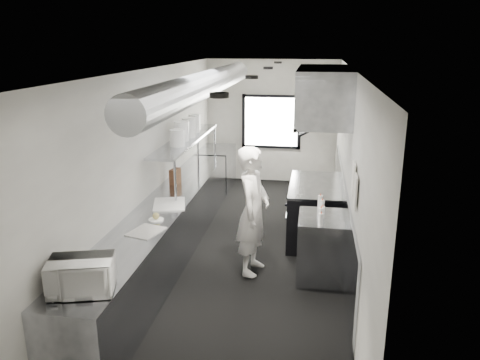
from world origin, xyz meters
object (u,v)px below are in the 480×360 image
at_px(plate_stack_d, 194,123).
at_px(plate_stack_a, 177,138).
at_px(cutting_board, 169,204).
at_px(small_plate, 156,220).
at_px(plate_stack_c, 189,128).
at_px(deli_tub_b, 94,256).
at_px(line_cook, 253,211).
at_px(squeeze_bottle_e, 320,202).
at_px(plate_stack_b, 181,131).
at_px(squeeze_bottle_b, 321,214).
at_px(pass_shelf, 187,140).
at_px(squeeze_bottle_c, 323,212).
at_px(range, 314,211).
at_px(knife_block, 175,176).
at_px(far_work_table, 216,168).
at_px(exhaust_hood, 323,95).
at_px(squeeze_bottle_a, 321,220).
at_px(microwave, 81,276).
at_px(deli_tub_a, 95,262).
at_px(prep_counter, 166,232).
at_px(bottle_station, 321,247).
at_px(squeeze_bottle_d, 322,207).

bearing_deg(plate_stack_d, plate_stack_a, -88.70).
bearing_deg(cutting_board, small_plate, -89.09).
bearing_deg(plate_stack_c, plate_stack_a, -89.70).
bearing_deg(deli_tub_b, cutting_board, 82.21).
relative_size(line_cook, squeeze_bottle_e, 9.17).
height_order(plate_stack_b, squeeze_bottle_b, plate_stack_b).
relative_size(plate_stack_a, plate_stack_c, 0.79).
height_order(deli_tub_b, squeeze_bottle_e, squeeze_bottle_e).
distance_m(pass_shelf, squeeze_bottle_c, 2.96).
xyz_separation_m(pass_shelf, small_plate, (0.14, -2.17, -0.63)).
bearing_deg(plate_stack_a, range, 8.55).
bearing_deg(knife_block, far_work_table, 99.52).
bearing_deg(exhaust_hood, squeeze_bottle_a, -89.40).
bearing_deg(knife_block, squeeze_bottle_c, -14.91).
xyz_separation_m(microwave, knife_block, (-0.13, 3.56, -0.04)).
relative_size(deli_tub_a, squeeze_bottle_a, 0.86).
bearing_deg(prep_counter, plate_stack_a, 91.44).
relative_size(knife_block, plate_stack_b, 0.77).
relative_size(plate_stack_c, plate_stack_d, 1.04).
bearing_deg(exhaust_hood, bottle_station, -87.82).
xyz_separation_m(pass_shelf, squeeze_bottle_e, (2.30, -1.38, -0.54)).
relative_size(range, far_work_table, 1.33).
bearing_deg(exhaust_hood, plate_stack_d, 158.91).
distance_m(plate_stack_b, squeeze_bottle_e, 2.72).
bearing_deg(knife_block, range, 17.13).
distance_m(small_plate, plate_stack_c, 2.42).
relative_size(microwave, squeeze_bottle_e, 2.75).
relative_size(pass_shelf, plate_stack_c, 8.85).
height_order(small_plate, squeeze_bottle_d, squeeze_bottle_d).
height_order(line_cook, squeeze_bottle_c, line_cook).
bearing_deg(plate_stack_c, squeeze_bottle_a, -42.89).
height_order(bottle_station, deli_tub_b, deli_tub_b).
height_order(small_plate, plate_stack_c, plate_stack_c).
bearing_deg(squeeze_bottle_c, squeeze_bottle_a, -94.68).
bearing_deg(pass_shelf, microwave, -89.25).
relative_size(line_cook, plate_stack_b, 5.57).
relative_size(range, squeeze_bottle_e, 8.00).
bearing_deg(squeeze_bottle_b, line_cook, 168.80).
relative_size(squeeze_bottle_b, squeeze_bottle_e, 0.88).
distance_m(deli_tub_a, squeeze_bottle_d, 3.11).
bearing_deg(plate_stack_d, cutting_board, -86.19).
bearing_deg(prep_counter, plate_stack_c, 90.92).
relative_size(squeeze_bottle_a, squeeze_bottle_d, 0.90).
relative_size(plate_stack_a, squeeze_bottle_c, 1.68).
distance_m(deli_tub_a, squeeze_bottle_c, 3.00).
xyz_separation_m(line_cook, small_plate, (-1.24, -0.51, -0.01)).
xyz_separation_m(plate_stack_d, squeeze_bottle_c, (2.34, -2.32, -0.75)).
distance_m(squeeze_bottle_b, squeeze_bottle_e, 0.46).
distance_m(microwave, plate_stack_d, 4.70).
distance_m(knife_block, squeeze_bottle_d, 2.62).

